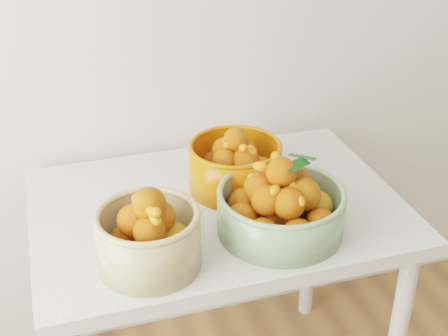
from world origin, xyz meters
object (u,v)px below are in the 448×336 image
Objects in this scene: bowl_green at (281,206)px; bowl_orange at (235,165)px; bowl_cream at (149,237)px; table at (217,232)px.

bowl_orange is (-0.04, 0.23, 0.00)m from bowl_green.
bowl_cream is 0.41m from bowl_orange.
table is at bearing -137.97° from bowl_orange.
bowl_cream reaches higher than table.
table is 2.99× the size of bowl_orange.
bowl_cream is 0.74× the size of bowl_orange.
bowl_cream is at bearing -173.11° from bowl_green.
table is 2.85× the size of bowl_green.
bowl_green reaches higher than bowl_orange.
table is 0.26m from bowl_green.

